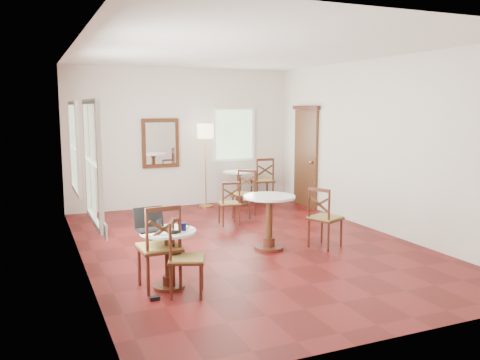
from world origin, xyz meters
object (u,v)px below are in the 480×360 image
(chair_back_b, at_px, (244,194))
(chair_near_a, at_px, (160,247))
(chair_back_a, at_px, (263,180))
(navy_mug, at_px, (184,227))
(cafe_table_mid, at_px, (269,216))
(mouse, at_px, (175,232))
(water_glass, at_px, (159,224))
(cafe_table_near, at_px, (168,252))
(floor_lamp, at_px, (205,137))
(chair_near_b, at_px, (185,258))
(cafe_table_back, at_px, (239,184))
(power_adapter, at_px, (155,298))
(chair_mid_b, at_px, (324,218))
(chair_mid_a, at_px, (229,203))
(laptop, at_px, (151,224))

(chair_back_b, bearing_deg, chair_near_a, -86.28)
(chair_back_a, xyz_separation_m, navy_mug, (-3.25, -4.57, 0.25))
(cafe_table_mid, relative_size, mouse, 7.70)
(water_glass, bearing_deg, cafe_table_near, -64.55)
(chair_back_a, height_order, navy_mug, chair_back_a)
(cafe_table_near, distance_m, mouse, 0.35)
(mouse, bearing_deg, chair_near_a, 105.96)
(chair_back_a, xyz_separation_m, floor_lamp, (-1.37, 0.01, 1.02))
(chair_near_b, bearing_deg, floor_lamp, -0.86)
(cafe_table_mid, relative_size, cafe_table_back, 1.09)
(chair_near_b, distance_m, power_adapter, 0.56)
(chair_mid_b, bearing_deg, power_adapter, 86.72)
(floor_lamp, bearing_deg, cafe_table_back, -8.53)
(navy_mug, bearing_deg, chair_mid_a, 58.56)
(floor_lamp, distance_m, laptop, 4.97)
(floor_lamp, bearing_deg, chair_back_b, -72.58)
(chair_near_b, xyz_separation_m, laptop, (-0.29, 0.43, 0.33))
(chair_mid_b, bearing_deg, chair_back_a, -34.93)
(chair_mid_a, xyz_separation_m, chair_back_b, (0.54, 0.54, 0.05))
(power_adapter, bearing_deg, chair_mid_b, 20.44)
(chair_back_a, bearing_deg, chair_mid_a, 54.90)
(chair_mid_b, bearing_deg, laptop, 78.75)
(chair_near_a, xyz_separation_m, chair_near_b, (0.22, -0.30, -0.08))
(chair_near_a, relative_size, chair_back_b, 1.13)
(chair_back_a, bearing_deg, floor_lamp, 5.54)
(mouse, height_order, water_glass, water_glass)
(chair_back_b, relative_size, mouse, 8.53)
(chair_mid_a, xyz_separation_m, chair_back_a, (1.52, 1.76, 0.10))
(navy_mug, bearing_deg, floor_lamp, 67.67)
(chair_near_a, bearing_deg, chair_mid_b, -167.64)
(cafe_table_near, height_order, navy_mug, navy_mug)
(chair_mid_b, xyz_separation_m, mouse, (-2.64, -0.95, 0.26))
(cafe_table_near, relative_size, chair_near_b, 0.80)
(chair_mid_b, bearing_deg, chair_near_a, 81.56)
(chair_near_a, distance_m, laptop, 0.30)
(chair_near_a, height_order, water_glass, chair_near_a)
(cafe_table_near, xyz_separation_m, laptop, (-0.18, 0.13, 0.33))
(cafe_table_mid, distance_m, cafe_table_back, 3.50)
(chair_near_b, distance_m, chair_back_b, 4.27)
(cafe_table_near, xyz_separation_m, cafe_table_back, (2.79, 4.40, 0.03))
(chair_mid_a, xyz_separation_m, mouse, (-1.86, -2.93, 0.32))
(cafe_table_back, xyz_separation_m, water_glass, (-2.86, -4.26, 0.29))
(chair_mid_b, height_order, power_adapter, chair_mid_b)
(chair_mid_a, height_order, mouse, chair_mid_a)
(cafe_table_near, bearing_deg, chair_mid_a, 55.38)
(cafe_table_back, relative_size, chair_near_a, 0.74)
(floor_lamp, bearing_deg, navy_mug, -112.33)
(mouse, xyz_separation_m, power_adapter, (-0.29, -0.14, -0.71))
(chair_near_b, distance_m, water_glass, 0.57)
(cafe_table_mid, distance_m, floor_lamp, 3.64)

